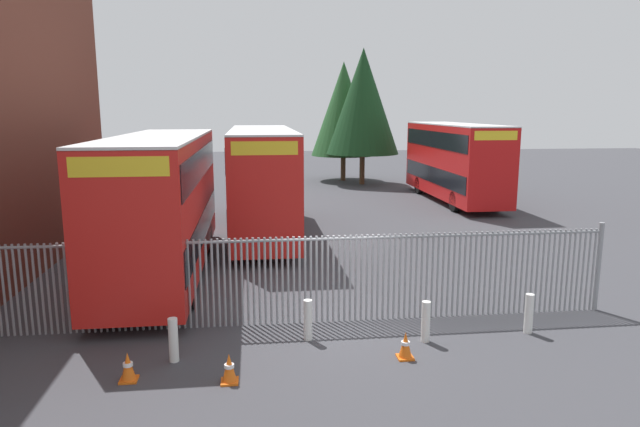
{
  "coord_description": "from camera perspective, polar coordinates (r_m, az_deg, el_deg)",
  "views": [
    {
      "loc": [
        -2.06,
        -13.09,
        5.21
      ],
      "look_at": [
        0.0,
        4.0,
        2.0
      ],
      "focal_mm": 31.38,
      "sensor_mm": 36.0,
      "label": 1
    }
  ],
  "objects": [
    {
      "name": "bollard_near_right",
      "position": [
        13.13,
        10.73,
        -10.78
      ],
      "size": [
        0.2,
        0.2,
        0.95
      ],
      "primitive_type": "cylinder",
      "color": "silver",
      "rests_on": "ground"
    },
    {
      "name": "traffic_cone_near_kerb",
      "position": [
        12.3,
        8.71,
        -13.16
      ],
      "size": [
        0.34,
        0.34,
        0.59
      ],
      "color": "orange",
      "rests_on": "ground"
    },
    {
      "name": "ground_plane",
      "position": [
        21.82,
        -1.26,
        -3.25
      ],
      "size": [
        100.0,
        100.0,
        0.0
      ],
      "primitive_type": "plane",
      "color": "#3D3D42"
    },
    {
      "name": "bollard_center_front",
      "position": [
        13.0,
        -1.24,
        -10.8
      ],
      "size": [
        0.2,
        0.2,
        0.95
      ],
      "primitive_type": "cylinder",
      "color": "silver",
      "rests_on": "ground"
    },
    {
      "name": "traffic_cone_by_gate",
      "position": [
        11.86,
        -18.99,
        -14.58
      ],
      "size": [
        0.34,
        0.34,
        0.59
      ],
      "color": "orange",
      "rests_on": "ground"
    },
    {
      "name": "tree_short_side",
      "position": [
        39.42,
        4.41,
        11.31
      ],
      "size": [
        5.04,
        5.04,
        9.35
      ],
      "color": "#4C3823",
      "rests_on": "ground"
    },
    {
      "name": "tree_tall_back",
      "position": [
        41.54,
        2.42,
        10.6
      ],
      "size": [
        4.73,
        4.73,
        8.62
      ],
      "color": "#4C3823",
      "rests_on": "ground"
    },
    {
      "name": "bollard_near_left",
      "position": [
        12.34,
        -14.72,
        -12.37
      ],
      "size": [
        0.2,
        0.2,
        0.95
      ],
      "primitive_type": "cylinder",
      "color": "silver",
      "rests_on": "ground"
    },
    {
      "name": "double_decker_bus_behind_fence_left",
      "position": [
        23.46,
        -5.9,
        3.69
      ],
      "size": [
        2.54,
        10.81,
        4.42
      ],
      "color": "red",
      "rests_on": "ground"
    },
    {
      "name": "bollard_far_right",
      "position": [
        14.26,
        20.53,
        -9.53
      ],
      "size": [
        0.2,
        0.2,
        0.95
      ],
      "primitive_type": "cylinder",
      "color": "silver",
      "rests_on": "ground"
    },
    {
      "name": "double_decker_bus_behind_fence_right",
      "position": [
        32.94,
        13.51,
        5.42
      ],
      "size": [
        2.54,
        10.81,
        4.42
      ],
      "color": "red",
      "rests_on": "ground"
    },
    {
      "name": "palisade_fence",
      "position": [
        13.77,
        -0.94,
        -6.47
      ],
      "size": [
        15.21,
        0.14,
        2.35
      ],
      "color": "gray",
      "rests_on": "ground"
    },
    {
      "name": "traffic_cone_mid_forecourt",
      "position": [
        11.33,
        -9.24,
        -15.33
      ],
      "size": [
        0.34,
        0.34,
        0.59
      ],
      "color": "orange",
      "rests_on": "ground"
    },
    {
      "name": "double_decker_bus_near_gate",
      "position": [
        18.25,
        -15.82,
        1.38
      ],
      "size": [
        2.54,
        10.81,
        4.42
      ],
      "color": "red",
      "rests_on": "ground"
    }
  ]
}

